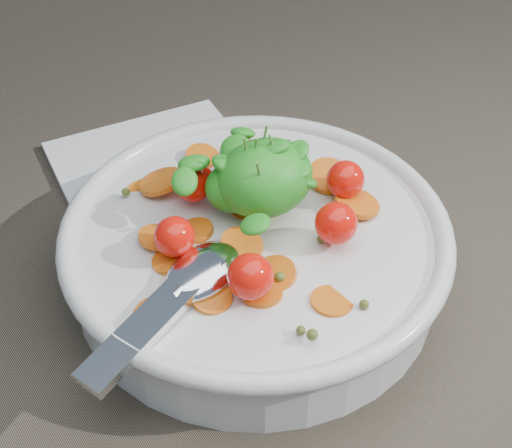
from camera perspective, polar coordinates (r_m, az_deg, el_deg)
ground at (r=0.55m, az=-0.26°, el=-5.44°), size 6.00×6.00×0.00m
bowl at (r=0.53m, az=-0.05°, el=-1.83°), size 0.31×0.29×0.12m
napkin at (r=0.67m, az=-8.05°, el=4.74°), size 0.20×0.18×0.01m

